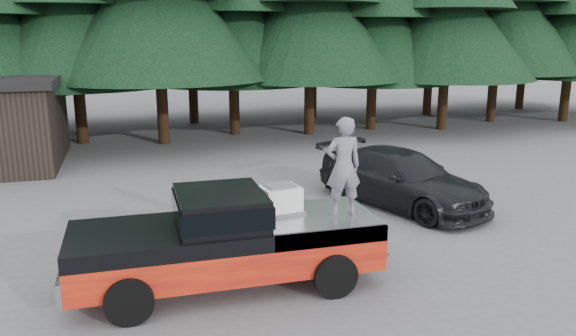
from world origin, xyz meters
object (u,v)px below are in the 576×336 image
object	(u,v)px
air_compressor	(280,200)
pickup_truck	(227,254)
man_on_bed	(343,166)
parked_car	(401,178)

from	to	relation	value
air_compressor	pickup_truck	bearing A→B (deg)	-176.25
air_compressor	man_on_bed	bearing A→B (deg)	-30.07
pickup_truck	air_compressor	xyz separation A→B (m)	(1.14, 0.25, 0.92)
pickup_truck	air_compressor	distance (m)	1.48
pickup_truck	man_on_bed	distance (m)	2.82
air_compressor	parked_car	distance (m)	5.92
parked_car	man_on_bed	bearing A→B (deg)	-151.79
pickup_truck	parked_car	distance (m)	6.93
air_compressor	man_on_bed	xyz separation A→B (m)	(1.15, -0.45, 0.72)
parked_car	air_compressor	bearing A→B (deg)	-163.34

